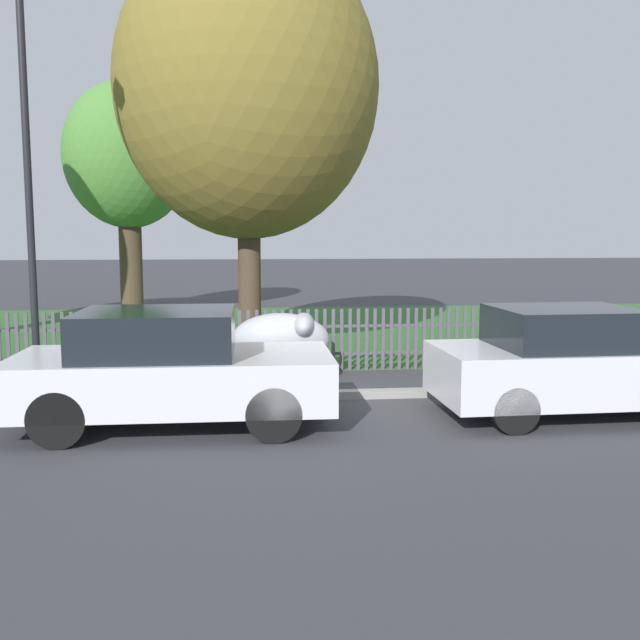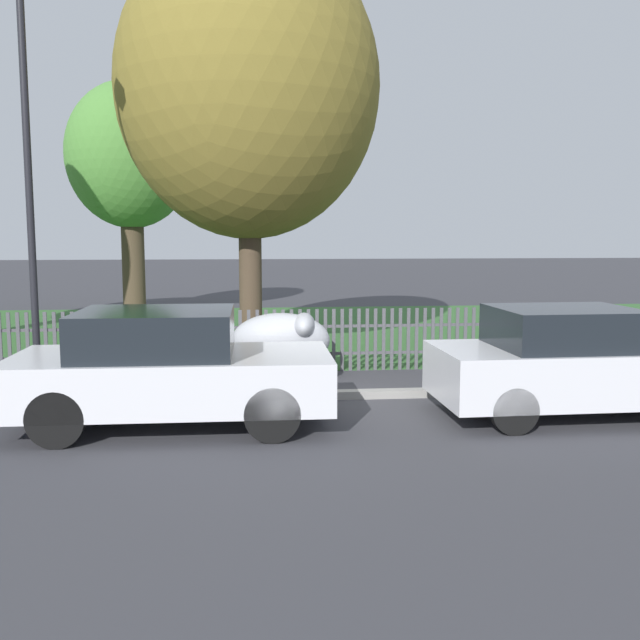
# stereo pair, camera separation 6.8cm
# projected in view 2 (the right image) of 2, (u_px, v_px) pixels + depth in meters

# --- Properties ---
(ground_plane) EXTENTS (120.00, 120.00, 0.00)m
(ground_plane) POSITION_uv_depth(u_px,v_px,m) (307.00, 401.00, 10.44)
(ground_plane) COLOR #38383D
(kerb_stone) EXTENTS (35.51, 0.20, 0.12)m
(kerb_stone) POSITION_uv_depth(u_px,v_px,m) (306.00, 396.00, 10.53)
(kerb_stone) COLOR gray
(kerb_stone) RESTS_ON ground
(grass_strip) EXTENTS (35.51, 11.10, 0.01)m
(grass_strip) POSITION_uv_depth(u_px,v_px,m) (281.00, 330.00, 18.16)
(grass_strip) COLOR #33602D
(grass_strip) RESTS_ON ground
(park_fence) EXTENTS (35.51, 0.05, 1.12)m
(park_fence) POSITION_uv_depth(u_px,v_px,m) (296.00, 341.00, 12.62)
(park_fence) COLOR #4C4C51
(park_fence) RESTS_ON ground
(parked_car_black_saloon) EXTENTS (4.00, 1.89, 1.49)m
(parked_car_black_saloon) POSITION_uv_depth(u_px,v_px,m) (169.00, 368.00, 9.00)
(parked_car_black_saloon) COLOR silver
(parked_car_black_saloon) RESTS_ON ground
(parked_car_navy_estate) EXTENTS (3.78, 1.77, 1.46)m
(parked_car_navy_estate) POSITION_uv_depth(u_px,v_px,m) (573.00, 362.00, 9.51)
(parked_car_navy_estate) COLOR silver
(parked_car_navy_estate) RESTS_ON ground
(covered_motorcycle) EXTENTS (1.79, 0.93, 1.12)m
(covered_motorcycle) POSITION_uv_depth(u_px,v_px,m) (283.00, 340.00, 11.95)
(covered_motorcycle) COLOR black
(covered_motorcycle) RESTS_ON ground
(tree_behind_motorcycle) EXTENTS (3.61, 3.61, 6.75)m
(tree_behind_motorcycle) POSITION_uv_depth(u_px,v_px,m) (130.00, 158.00, 20.32)
(tree_behind_motorcycle) COLOR #473828
(tree_behind_motorcycle) RESTS_ON ground
(tree_mid_park) EXTENTS (4.98, 4.98, 8.06)m
(tree_mid_park) POSITION_uv_depth(u_px,v_px,m) (248.00, 88.00, 13.47)
(tree_mid_park) COLOR #473828
(tree_mid_park) RESTS_ON ground
(street_lamp) EXTENTS (0.20, 0.79, 6.31)m
(street_lamp) POSITION_uv_depth(u_px,v_px,m) (24.00, 131.00, 10.27)
(street_lamp) COLOR black
(street_lamp) RESTS_ON ground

